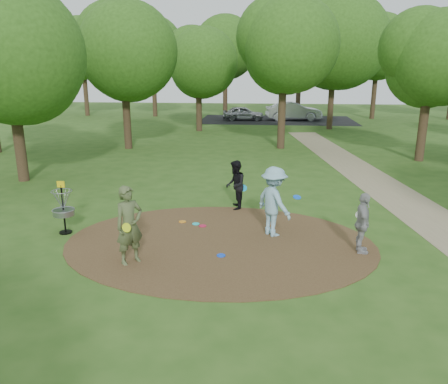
# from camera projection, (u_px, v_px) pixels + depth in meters

# --- Properties ---
(ground) EXTENTS (100.00, 100.00, 0.00)m
(ground) POSITION_uv_depth(u_px,v_px,m) (220.00, 243.00, 11.86)
(ground) COLOR #2D5119
(ground) RESTS_ON ground
(dirt_clearing) EXTENTS (8.40, 8.40, 0.02)m
(dirt_clearing) POSITION_uv_depth(u_px,v_px,m) (220.00, 242.00, 11.86)
(dirt_clearing) COLOR #47301C
(dirt_clearing) RESTS_ON ground
(footpath) EXTENTS (7.55, 39.89, 0.01)m
(footpath) POSITION_uv_depth(u_px,v_px,m) (441.00, 226.00, 13.14)
(footpath) COLOR #8C7A5B
(footpath) RESTS_ON ground
(parking_lot) EXTENTS (14.00, 8.00, 0.01)m
(parking_lot) POSITION_uv_depth(u_px,v_px,m) (277.00, 120.00, 40.39)
(parking_lot) COLOR black
(parking_lot) RESTS_ON ground
(player_observer_with_disc) EXTENTS (0.82, 0.83, 1.94)m
(player_observer_with_disc) POSITION_uv_depth(u_px,v_px,m) (129.00, 225.00, 10.39)
(player_observer_with_disc) COLOR #4C5833
(player_observer_with_disc) RESTS_ON ground
(player_throwing_with_disc) EXTENTS (1.46, 1.46, 1.98)m
(player_throwing_with_disc) POSITION_uv_depth(u_px,v_px,m) (274.00, 202.00, 12.15)
(player_throwing_with_disc) COLOR #88B8CB
(player_throwing_with_disc) RESTS_ON ground
(player_walking_with_disc) EXTENTS (0.73, 0.84, 1.65)m
(player_walking_with_disc) POSITION_uv_depth(u_px,v_px,m) (235.00, 185.00, 14.53)
(player_walking_with_disc) COLOR black
(player_walking_with_disc) RESTS_ON ground
(player_waiting_with_disc) EXTENTS (0.44, 0.95, 1.59)m
(player_waiting_with_disc) POSITION_uv_depth(u_px,v_px,m) (362.00, 223.00, 11.02)
(player_waiting_with_disc) COLOR #99989B
(player_waiting_with_disc) RESTS_ON ground
(disc_ground_cyan) EXTENTS (0.22, 0.22, 0.02)m
(disc_ground_cyan) POSITION_uv_depth(u_px,v_px,m) (196.00, 224.00, 13.23)
(disc_ground_cyan) COLOR #1BCFD9
(disc_ground_cyan) RESTS_ON dirt_clearing
(disc_ground_blue) EXTENTS (0.22, 0.22, 0.02)m
(disc_ground_blue) POSITION_uv_depth(u_px,v_px,m) (221.00, 255.00, 10.99)
(disc_ground_blue) COLOR blue
(disc_ground_blue) RESTS_ON dirt_clearing
(disc_ground_red) EXTENTS (0.22, 0.22, 0.02)m
(disc_ground_red) POSITION_uv_depth(u_px,v_px,m) (203.00, 226.00, 13.05)
(disc_ground_red) COLOR #C51340
(disc_ground_red) RESTS_ON dirt_clearing
(car_left) EXTENTS (3.87, 1.83, 1.28)m
(car_left) POSITION_uv_depth(u_px,v_px,m) (243.00, 113.00, 39.94)
(car_left) COLOR #919398
(car_left) RESTS_ON ground
(car_right) EXTENTS (5.17, 2.25, 1.65)m
(car_right) POSITION_uv_depth(u_px,v_px,m) (293.00, 111.00, 39.80)
(car_right) COLOR #A2A3AA
(car_right) RESTS_ON ground
(disc_ground_orange) EXTENTS (0.22, 0.22, 0.02)m
(disc_ground_orange) POSITION_uv_depth(u_px,v_px,m) (182.00, 222.00, 13.42)
(disc_ground_orange) COLOR orange
(disc_ground_orange) RESTS_ON dirt_clearing
(disc_golf_basket) EXTENTS (0.63, 0.63, 1.54)m
(disc_golf_basket) POSITION_uv_depth(u_px,v_px,m) (63.00, 204.00, 12.34)
(disc_golf_basket) COLOR black
(disc_golf_basket) RESTS_ON ground
(tree_ring) EXTENTS (36.57, 46.10, 9.85)m
(tree_ring) POSITION_uv_depth(u_px,v_px,m) (297.00, 52.00, 19.26)
(tree_ring) COLOR #332316
(tree_ring) RESTS_ON ground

